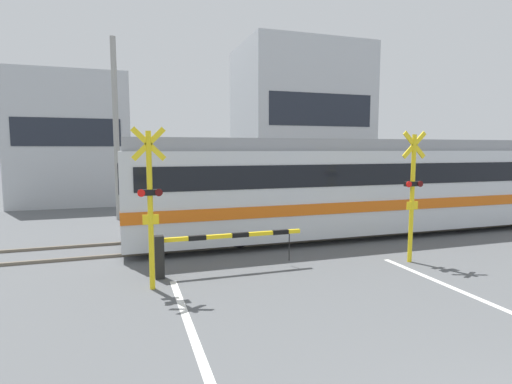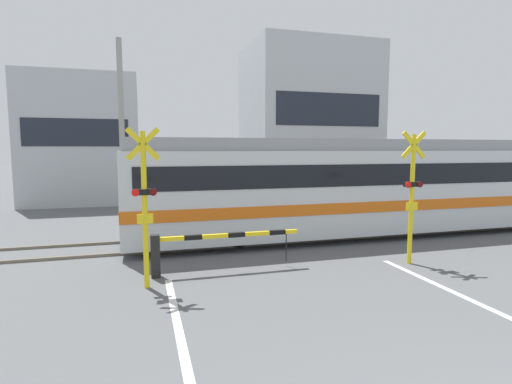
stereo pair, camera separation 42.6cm
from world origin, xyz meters
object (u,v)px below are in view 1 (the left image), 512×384
Objects in this scene: crossing_signal_left at (150,201)px; pedestrian at (227,193)px; crossing_barrier_far at (279,205)px; crossing_signal_right at (412,191)px; commuter_train at (381,183)px; crossing_barrier_near at (200,246)px.

pedestrian is (3.78, 8.80, -0.89)m from crossing_signal_left.
crossing_barrier_far is 6.43m from crossing_signal_right.
crossing_signal_right is (6.35, 0.00, 0.00)m from crossing_signal_left.
crossing_signal_right is (-1.59, -3.52, 0.13)m from commuter_train.
crossing_barrier_near is at bearing 30.34° from crossing_signal_left.
crossing_barrier_far is at bearing 100.03° from crossing_signal_right.
crossing_signal_left is 6.35m from crossing_signal_right.
pedestrian is at bearing 106.31° from crossing_signal_right.
commuter_train is 4.94× the size of crossing_barrier_near.
crossing_signal_left is at bearing 180.00° from crossing_signal_right.
commuter_train is at bearing -51.73° from pedestrian.
crossing_barrier_far is (4.15, 5.59, 0.00)m from crossing_barrier_near.
crossing_signal_left is (-5.25, -6.23, 1.15)m from crossing_barrier_far.
crossing_signal_left reaches higher than crossing_barrier_near.
crossing_signal_right reaches higher than commuter_train.
crossing_barrier_near is (-6.84, -2.87, -1.02)m from commuter_train.
crossing_barrier_far is at bearing -60.13° from pedestrian.
crossing_signal_left is at bearing -130.09° from crossing_barrier_far.
pedestrian is (-4.17, 5.28, -0.76)m from commuter_train.
crossing_signal_left reaches higher than crossing_barrier_far.
commuter_train is 6.77m from pedestrian.
crossing_barrier_near and crossing_barrier_far have the same top height.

